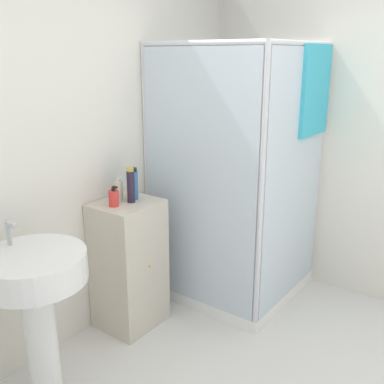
{
  "coord_description": "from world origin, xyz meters",
  "views": [
    {
      "loc": [
        -1.73,
        -0.55,
        1.85
      ],
      "look_at": [
        0.48,
        1.08,
        1.0
      ],
      "focal_mm": 42.0,
      "sensor_mm": 36.0,
      "label": 1
    }
  ],
  "objects_px": {
    "shampoo_bottle_tall_black": "(131,186)",
    "lotion_bottle_white": "(119,191)",
    "sink": "(36,293)",
    "shampoo_bottle_blue": "(134,184)",
    "soap_dispenser": "(114,198)"
  },
  "relations": [
    {
      "from": "soap_dispenser",
      "to": "shampoo_bottle_blue",
      "type": "relative_size",
      "value": 0.63
    },
    {
      "from": "soap_dispenser",
      "to": "shampoo_bottle_tall_black",
      "type": "xyz_separation_m",
      "value": [
        0.13,
        -0.03,
        0.06
      ]
    },
    {
      "from": "sink",
      "to": "lotion_bottle_white",
      "type": "bearing_deg",
      "value": 15.54
    },
    {
      "from": "shampoo_bottle_tall_black",
      "to": "shampoo_bottle_blue",
      "type": "distance_m",
      "value": 0.07
    },
    {
      "from": "shampoo_bottle_tall_black",
      "to": "lotion_bottle_white",
      "type": "distance_m",
      "value": 0.1
    },
    {
      "from": "soap_dispenser",
      "to": "shampoo_bottle_tall_black",
      "type": "height_order",
      "value": "shampoo_bottle_tall_black"
    },
    {
      "from": "sink",
      "to": "shampoo_bottle_blue",
      "type": "distance_m",
      "value": 1.0
    },
    {
      "from": "shampoo_bottle_blue",
      "to": "sink",
      "type": "bearing_deg",
      "value": -169.27
    },
    {
      "from": "sink",
      "to": "shampoo_bottle_tall_black",
      "type": "distance_m",
      "value": 0.94
    },
    {
      "from": "sink",
      "to": "shampoo_bottle_blue",
      "type": "bearing_deg",
      "value": 10.73
    },
    {
      "from": "soap_dispenser",
      "to": "shampoo_bottle_blue",
      "type": "xyz_separation_m",
      "value": [
        0.19,
        -0.0,
        0.05
      ]
    },
    {
      "from": "sink",
      "to": "soap_dispenser",
      "type": "xyz_separation_m",
      "value": [
        0.74,
        0.18,
        0.29
      ]
    },
    {
      "from": "shampoo_bottle_tall_black",
      "to": "shampoo_bottle_blue",
      "type": "bearing_deg",
      "value": 27.2
    },
    {
      "from": "sink",
      "to": "soap_dispenser",
      "type": "height_order",
      "value": "soap_dispenser"
    },
    {
      "from": "shampoo_bottle_blue",
      "to": "lotion_bottle_white",
      "type": "xyz_separation_m",
      "value": [
        -0.09,
        0.06,
        -0.04
      ]
    }
  ]
}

